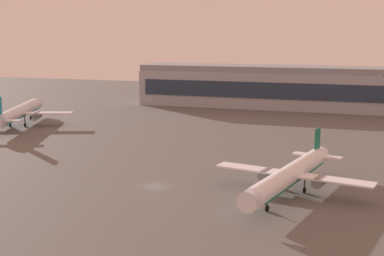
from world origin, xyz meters
TOP-DOWN VIEW (x-y plane):
  - ground_plane at (0.00, 0.00)m, footprint 416.00×416.00m
  - terminal_building at (21.49, 118.30)m, footprint 144.08×22.40m
  - airplane_terminal_side at (25.48, 3.02)m, footprint 29.91×38.19m
  - airplane_mid_apron at (-66.90, 49.53)m, footprint 33.53×42.59m

SIDE VIEW (x-z plane):
  - ground_plane at x=0.00m, z-range 0.00..0.00m
  - airplane_terminal_side at x=25.48m, z-range -1.20..8.67m
  - airplane_mid_apron at x=-66.90m, z-range -1.38..9.91m
  - terminal_building at x=21.49m, z-range -0.11..16.29m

